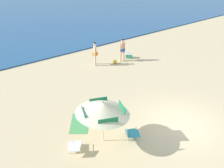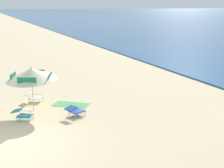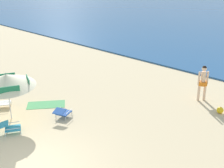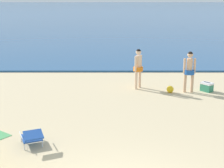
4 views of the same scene
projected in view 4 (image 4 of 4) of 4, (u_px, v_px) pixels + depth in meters
ocean_water at (112, 4)px, 405.19m from camera, size 800.00×800.00×0.10m
lounge_chair_beside_umbrella at (32, 137)px, 8.83m from camera, size 0.82×0.99×0.49m
person_standing_near_shore at (138, 66)px, 14.50m from camera, size 0.44×0.46×1.81m
person_standing_beside at (189, 69)px, 13.89m from camera, size 0.53×0.44×1.80m
cooler_box at (206, 87)px, 14.23m from camera, size 0.58×0.61×0.43m
beach_ball at (170, 89)px, 14.03m from camera, size 0.31×0.31×0.31m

